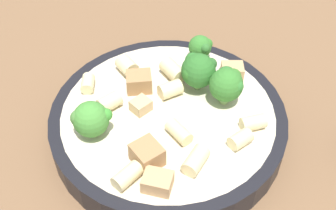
% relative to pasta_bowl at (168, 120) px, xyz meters
% --- Properties ---
extents(ground_plane, '(2.00, 2.00, 0.00)m').
position_rel_pasta_bowl_xyz_m(ground_plane, '(0.00, 0.00, -0.02)').
color(ground_plane, brown).
extents(pasta_bowl, '(0.24, 0.24, 0.03)m').
position_rel_pasta_bowl_xyz_m(pasta_bowl, '(0.00, 0.00, 0.00)').
color(pasta_bowl, black).
rests_on(pasta_bowl, ground_plane).
extents(broccoli_floret_0, '(0.04, 0.04, 0.04)m').
position_rel_pasta_bowl_xyz_m(broccoli_floret_0, '(-0.03, -0.04, 0.04)').
color(broccoli_floret_0, '#84AD60').
rests_on(broccoli_floret_0, pasta_bowl).
extents(broccoli_floret_1, '(0.04, 0.03, 0.04)m').
position_rel_pasta_bowl_xyz_m(broccoli_floret_1, '(0.07, 0.04, 0.03)').
color(broccoli_floret_1, '#84AD60').
rests_on(broccoli_floret_1, pasta_bowl).
extents(broccoli_floret_2, '(0.03, 0.04, 0.04)m').
position_rel_pasta_bowl_xyz_m(broccoli_floret_2, '(-0.06, -0.02, 0.04)').
color(broccoli_floret_2, '#9EC175').
rests_on(broccoli_floret_2, pasta_bowl).
extents(broccoli_floret_3, '(0.03, 0.03, 0.03)m').
position_rel_pasta_bowl_xyz_m(broccoli_floret_3, '(-0.03, -0.09, 0.03)').
color(broccoli_floret_3, '#93B766').
rests_on(broccoli_floret_3, pasta_bowl).
extents(rigatoni_0, '(0.03, 0.03, 0.02)m').
position_rel_pasta_bowl_xyz_m(rigatoni_0, '(0.00, -0.02, 0.02)').
color(rigatoni_0, beige).
rests_on(rigatoni_0, pasta_bowl).
extents(rigatoni_1, '(0.03, 0.03, 0.01)m').
position_rel_pasta_bowl_xyz_m(rigatoni_1, '(-0.07, 0.04, 0.02)').
color(rigatoni_1, beige).
rests_on(rigatoni_1, pasta_bowl).
extents(rigatoni_2, '(0.03, 0.02, 0.01)m').
position_rel_pasta_bowl_xyz_m(rigatoni_2, '(-0.08, 0.01, 0.02)').
color(rigatoni_2, beige).
rests_on(rigatoni_2, pasta_bowl).
extents(rigatoni_3, '(0.02, 0.02, 0.01)m').
position_rel_pasta_bowl_xyz_m(rigatoni_3, '(0.09, -0.03, 0.02)').
color(rigatoni_3, beige).
rests_on(rigatoni_3, pasta_bowl).
extents(rigatoni_4, '(0.03, 0.03, 0.02)m').
position_rel_pasta_bowl_xyz_m(rigatoni_4, '(0.00, -0.05, 0.02)').
color(rigatoni_4, beige).
rests_on(rigatoni_4, pasta_bowl).
extents(rigatoni_5, '(0.03, 0.03, 0.02)m').
position_rel_pasta_bowl_xyz_m(rigatoni_5, '(0.06, -0.00, 0.02)').
color(rigatoni_5, beige).
rests_on(rigatoni_5, pasta_bowl).
extents(rigatoni_6, '(0.03, 0.03, 0.02)m').
position_rel_pasta_bowl_xyz_m(rigatoni_6, '(0.05, -0.06, 0.02)').
color(rigatoni_6, beige).
rests_on(rigatoni_6, pasta_bowl).
extents(rigatoni_7, '(0.03, 0.03, 0.02)m').
position_rel_pasta_bowl_xyz_m(rigatoni_7, '(0.03, 0.09, 0.02)').
color(rigatoni_7, beige).
rests_on(rigatoni_7, pasta_bowl).
extents(rigatoni_8, '(0.03, 0.03, 0.01)m').
position_rel_pasta_bowl_xyz_m(rigatoni_8, '(-0.01, 0.03, 0.02)').
color(rigatoni_8, beige).
rests_on(rigatoni_8, pasta_bowl).
extents(rigatoni_9, '(0.03, 0.03, 0.02)m').
position_rel_pasta_bowl_xyz_m(rigatoni_9, '(-0.03, 0.06, 0.02)').
color(rigatoni_9, beige).
rests_on(rigatoni_9, pasta_bowl).
extents(chicken_chunk_0, '(0.04, 0.04, 0.02)m').
position_rel_pasta_bowl_xyz_m(chicken_chunk_0, '(0.01, 0.06, 0.02)').
color(chicken_chunk_0, '#A87A4C').
rests_on(chicken_chunk_0, pasta_bowl).
extents(chicken_chunk_1, '(0.02, 0.02, 0.01)m').
position_rel_pasta_bowl_xyz_m(chicken_chunk_1, '(0.03, 0.00, 0.02)').
color(chicken_chunk_1, tan).
rests_on(chicken_chunk_1, pasta_bowl).
extents(chicken_chunk_2, '(0.03, 0.03, 0.02)m').
position_rel_pasta_bowl_xyz_m(chicken_chunk_2, '(0.03, -0.03, 0.02)').
color(chicken_chunk_2, '#A87A4C').
rests_on(chicken_chunk_2, pasta_bowl).
extents(chicken_chunk_3, '(0.03, 0.02, 0.02)m').
position_rel_pasta_bowl_xyz_m(chicken_chunk_3, '(0.00, 0.09, 0.02)').
color(chicken_chunk_3, tan).
rests_on(chicken_chunk_3, pasta_bowl).
extents(chicken_chunk_4, '(0.03, 0.02, 0.01)m').
position_rel_pasta_bowl_xyz_m(chicken_chunk_4, '(-0.06, -0.06, 0.02)').
color(chicken_chunk_4, tan).
rests_on(chicken_chunk_4, pasta_bowl).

